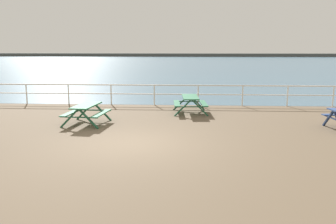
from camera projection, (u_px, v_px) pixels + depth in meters
ground_plane at (131, 147)px, 11.58m from camera, size 30.00×24.00×0.20m
sea_band at (179, 64)px, 63.36m from camera, size 142.00×90.00×0.01m
distant_shoreline at (183, 56)px, 105.58m from camera, size 142.00×6.00×1.80m
seaward_railing at (154, 91)px, 19.03m from camera, size 23.07×0.07×1.08m
picnic_table_near_right at (86, 110)px, 14.41m from camera, size 1.70×1.94×0.80m
picnic_table_far_left at (190, 100)px, 16.79m from camera, size 1.65×1.90×0.80m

